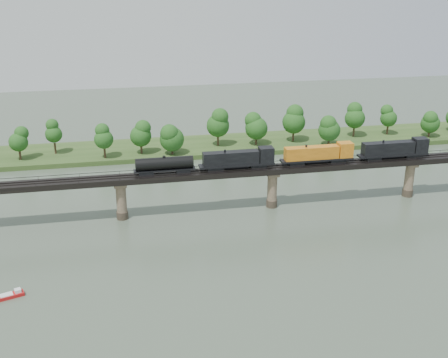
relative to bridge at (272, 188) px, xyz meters
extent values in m
plane|color=#3D4C3C|center=(0.00, -30.00, -5.46)|extent=(400.00, 400.00, 0.00)
cube|color=#2F4A1D|center=(0.00, 55.00, -4.66)|extent=(300.00, 24.00, 1.60)
cylinder|color=#473A2D|center=(-40.00, 0.00, -4.46)|extent=(3.00, 3.00, 2.00)
cylinder|color=#887259|center=(-40.00, 0.00, 0.04)|extent=(2.60, 2.60, 9.00)
cube|color=#887259|center=(-40.00, 0.00, 4.04)|extent=(3.20, 3.20, 1.00)
cylinder|color=#473A2D|center=(0.00, 0.00, -4.46)|extent=(3.00, 3.00, 2.00)
cylinder|color=#887259|center=(0.00, 0.00, 0.04)|extent=(2.60, 2.60, 9.00)
cube|color=#887259|center=(0.00, 0.00, 4.04)|extent=(3.20, 3.20, 1.00)
cylinder|color=#473A2D|center=(40.00, 0.00, -4.46)|extent=(3.00, 3.00, 2.00)
cylinder|color=#887259|center=(40.00, 0.00, 0.04)|extent=(2.60, 2.60, 9.00)
cube|color=#887259|center=(40.00, 0.00, 4.04)|extent=(3.20, 3.20, 1.00)
cube|color=black|center=(0.00, 0.00, 5.29)|extent=(220.00, 5.00, 1.50)
cube|color=black|center=(0.00, -0.75, 6.12)|extent=(220.00, 0.12, 0.16)
cube|color=black|center=(0.00, 0.75, 6.12)|extent=(220.00, 0.12, 0.16)
cube|color=black|center=(0.00, -2.40, 6.74)|extent=(220.00, 0.10, 0.10)
cube|color=black|center=(0.00, 2.40, 6.74)|extent=(220.00, 0.10, 0.10)
cube|color=black|center=(0.00, -2.40, 6.39)|extent=(0.08, 0.08, 0.70)
cube|color=black|center=(0.00, 2.40, 6.39)|extent=(0.08, 0.08, 0.70)
cylinder|color=#382619|center=(-71.77, 49.88, -2.22)|extent=(0.70, 0.70, 3.27)
sphere|color=#184A15|center=(-71.77, 49.88, 2.14)|extent=(6.20, 6.20, 6.20)
sphere|color=#184A15|center=(-71.77, 49.88, 4.86)|extent=(4.65, 4.65, 4.65)
cylinder|color=#382619|center=(-60.94, 54.18, -2.00)|extent=(0.70, 0.70, 3.71)
sphere|color=#184A15|center=(-60.94, 54.18, 2.95)|extent=(5.67, 5.67, 5.67)
sphere|color=#184A15|center=(-60.94, 54.18, 6.04)|extent=(4.25, 4.25, 4.25)
cylinder|color=#382619|center=(-44.43, 46.31, -2.10)|extent=(0.70, 0.70, 3.51)
sphere|color=#184A15|center=(-44.43, 46.31, 2.57)|extent=(6.31, 6.31, 6.31)
sphere|color=#184A15|center=(-44.43, 46.31, 5.50)|extent=(4.73, 4.73, 4.73)
cylinder|color=#382619|center=(-32.24, 48.84, -2.19)|extent=(0.70, 0.70, 3.34)
sphere|color=#184A15|center=(-32.24, 48.84, 2.27)|extent=(7.18, 7.18, 7.18)
sphere|color=#184A15|center=(-32.24, 48.84, 5.06)|extent=(5.39, 5.39, 5.39)
cylinder|color=#382619|center=(-22.01, 46.15, -2.45)|extent=(0.70, 0.70, 2.83)
sphere|color=#184A15|center=(-22.01, 46.15, 1.32)|extent=(8.26, 8.26, 8.26)
sphere|color=#184A15|center=(-22.01, 46.15, 3.68)|extent=(6.19, 6.19, 6.19)
cylinder|color=#382619|center=(-5.04, 52.68, -1.88)|extent=(0.70, 0.70, 3.96)
sphere|color=#184A15|center=(-5.04, 52.68, 3.41)|extent=(8.07, 8.07, 8.07)
sphere|color=#184A15|center=(-5.04, 52.68, 6.71)|extent=(6.05, 6.05, 6.05)
cylinder|color=#382619|center=(8.52, 51.14, -2.23)|extent=(0.70, 0.70, 3.27)
sphere|color=#184A15|center=(8.52, 51.14, 2.13)|extent=(8.03, 8.03, 8.03)
sphere|color=#184A15|center=(8.52, 51.14, 4.85)|extent=(6.02, 6.02, 6.02)
cylinder|color=#382619|center=(22.65, 52.31, -1.90)|extent=(0.70, 0.70, 3.92)
sphere|color=#184A15|center=(22.65, 52.31, 3.33)|extent=(8.29, 8.29, 8.29)
sphere|color=#184A15|center=(22.65, 52.31, 6.60)|extent=(6.21, 6.21, 6.21)
cylinder|color=#382619|center=(33.59, 45.35, -2.35)|extent=(0.70, 0.70, 3.02)
sphere|color=#184A15|center=(33.59, 45.35, 1.69)|extent=(7.74, 7.74, 7.74)
sphere|color=#184A15|center=(33.59, 45.35, 4.21)|extent=(5.80, 5.80, 5.80)
cylinder|color=#382619|center=(46.81, 54.03, -1.96)|extent=(0.70, 0.70, 3.80)
sphere|color=#184A15|center=(46.81, 54.03, 3.10)|extent=(7.47, 7.47, 7.47)
sphere|color=#184A15|center=(46.81, 54.03, 6.27)|extent=(5.60, 5.60, 5.60)
cylinder|color=#382619|center=(60.48, 54.26, -2.17)|extent=(0.70, 0.70, 3.38)
sphere|color=#184A15|center=(60.48, 54.26, 2.34)|extent=(6.23, 6.23, 6.23)
sphere|color=#184A15|center=(60.48, 54.26, 5.16)|extent=(4.67, 4.67, 4.67)
cylinder|color=#382619|center=(74.35, 48.39, -2.47)|extent=(0.70, 0.70, 2.77)
sphere|color=#184A15|center=(74.35, 48.39, 1.22)|extent=(7.04, 7.04, 7.04)
sphere|color=#184A15|center=(74.35, 48.39, 3.54)|extent=(5.28, 5.28, 5.28)
cube|color=black|center=(39.86, 0.00, 6.62)|extent=(4.18, 2.51, 1.15)
cube|color=black|center=(28.35, 0.00, 6.62)|extent=(4.18, 2.51, 1.15)
cube|color=black|center=(34.10, 0.00, 7.35)|extent=(19.87, 3.14, 0.52)
cube|color=black|center=(32.54, 0.00, 9.28)|extent=(14.64, 2.82, 3.35)
cube|color=black|center=(41.95, 0.00, 9.60)|extent=(3.77, 3.14, 3.97)
cylinder|color=black|center=(34.10, 0.00, 6.77)|extent=(6.28, 1.46, 1.46)
cube|color=black|center=(17.89, 0.00, 6.62)|extent=(4.18, 2.51, 1.15)
cube|color=black|center=(6.39, 0.00, 6.62)|extent=(4.18, 2.51, 1.15)
cube|color=black|center=(12.14, 0.00, 7.35)|extent=(19.87, 3.14, 0.52)
cube|color=orange|center=(10.57, 0.00, 9.28)|extent=(14.64, 2.82, 3.35)
cube|color=orange|center=(19.98, 0.00, 9.60)|extent=(3.77, 3.14, 3.97)
cylinder|color=black|center=(12.14, 0.00, 6.77)|extent=(6.28, 1.46, 1.46)
cube|color=black|center=(-4.07, 0.00, 6.62)|extent=(4.18, 2.51, 1.15)
cube|color=black|center=(-15.58, 0.00, 6.62)|extent=(4.18, 2.51, 1.15)
cube|color=black|center=(-9.83, 0.00, 7.35)|extent=(19.87, 3.14, 0.52)
cube|color=black|center=(-11.40, 0.00, 9.28)|extent=(14.64, 2.82, 3.35)
cube|color=black|center=(-1.98, 0.00, 9.60)|extent=(3.77, 3.14, 3.97)
cylinder|color=black|center=(-9.83, 0.00, 6.77)|extent=(6.28, 1.46, 1.46)
cube|color=black|center=(-23.95, 0.00, 6.62)|extent=(3.66, 2.30, 1.15)
cube|color=black|center=(-33.36, 0.00, 6.62)|extent=(3.66, 2.30, 1.15)
cube|color=black|center=(-28.65, 0.00, 7.30)|extent=(15.69, 2.51, 0.31)
cylinder|color=black|center=(-28.65, 0.00, 8.97)|extent=(14.64, 3.14, 3.14)
cylinder|color=black|center=(-28.65, 0.00, 10.64)|extent=(0.73, 0.73, 0.52)
cube|color=#B41415|center=(-62.64, -33.21, -5.11)|extent=(5.27, 3.27, 0.69)
cube|color=white|center=(-63.39, -33.47, -4.72)|extent=(2.73, 2.17, 0.25)
cube|color=white|center=(-61.32, -32.77, -4.42)|extent=(1.51, 1.51, 0.69)
camera|label=1|loc=(-39.67, -134.85, 55.65)|focal=45.00mm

